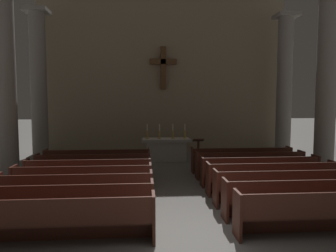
{
  "coord_description": "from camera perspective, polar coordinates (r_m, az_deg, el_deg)",
  "views": [
    {
      "loc": [
        -1.01,
        -6.01,
        2.74
      ],
      "look_at": [
        0.0,
        7.06,
        1.66
      ],
      "focal_mm": 34.02,
      "sensor_mm": 36.0,
      "label": 1
    }
  ],
  "objects": [
    {
      "name": "lectern",
      "position": [
        13.34,
        5.44,
        -4.78
      ],
      "size": [
        0.44,
        0.36,
        1.15
      ],
      "color": "#4C2319",
      "rests_on": "ground"
    },
    {
      "name": "candlestick_inner_left",
      "position": [
        14.27,
        -1.54,
        -1.43
      ],
      "size": [
        0.16,
        0.16,
        0.66
      ],
      "color": "#B79338",
      "rests_on": "altar"
    },
    {
      "name": "apse_with_cross",
      "position": [
        16.6,
        -0.93,
        8.89
      ],
      "size": [
        12.52,
        0.51,
        7.9
      ],
      "color": "gray",
      "rests_on": "ground"
    },
    {
      "name": "pew_left_row_2",
      "position": [
        7.47,
        -17.71,
        -13.16
      ],
      "size": [
        3.79,
        0.5,
        0.95
      ],
      "color": "#4C2319",
      "rests_on": "ground"
    },
    {
      "name": "pew_right_row_2",
      "position": [
        8.17,
        23.27,
        -11.78
      ],
      "size": [
        3.79,
        0.5,
        0.95
      ],
      "color": "#4C2319",
      "rests_on": "ground"
    },
    {
      "name": "column_left_third",
      "position": [
        15.51,
        -22.13,
        6.38
      ],
      "size": [
        1.06,
        1.06,
        6.75
      ],
      "color": "gray",
      "rests_on": "ground"
    },
    {
      "name": "pew_right_row_6",
      "position": [
        11.57,
        14.44,
        -6.73
      ],
      "size": [
        3.79,
        0.5,
        0.95
      ],
      "color": "#4C2319",
      "rests_on": "ground"
    },
    {
      "name": "pew_right_row_4",
      "position": [
        9.83,
        18.06,
        -8.84
      ],
      "size": [
        3.79,
        0.5,
        0.95
      ],
      "color": "#4C2319",
      "rests_on": "ground"
    },
    {
      "name": "candlestick_outer_right",
      "position": [
        14.37,
        3.04,
        -1.39
      ],
      "size": [
        0.16,
        0.16,
        0.66
      ],
      "color": "#B79338",
      "rests_on": "altar"
    },
    {
      "name": "column_left_second",
      "position": [
        12.22,
        -27.16,
        6.76
      ],
      "size": [
        1.06,
        1.06,
        6.75
      ],
      "color": "gray",
      "rests_on": "ground"
    },
    {
      "name": "pew_right_row_5",
      "position": [
        10.7,
        16.1,
        -7.7
      ],
      "size": [
        3.79,
        0.5,
        0.95
      ],
      "color": "#4C2319",
      "rests_on": "ground"
    },
    {
      "name": "pew_left_row_4",
      "position": [
        9.27,
        -14.97,
        -9.6
      ],
      "size": [
        3.79,
        0.5,
        0.95
      ],
      "color": "#4C2319",
      "rests_on": "ground"
    },
    {
      "name": "pew_left_row_6",
      "position": [
        11.1,
        -13.16,
        -7.2
      ],
      "size": [
        3.79,
        0.5,
        0.95
      ],
      "color": "#4C2319",
      "rests_on": "ground"
    },
    {
      "name": "pew_right_row_7",
      "position": [
        12.46,
        13.02,
        -5.89
      ],
      "size": [
        3.79,
        0.5,
        0.95
      ],
      "color": "#4C2319",
      "rests_on": "ground"
    },
    {
      "name": "ground_plane",
      "position": [
        6.68,
        4.95,
        -19.55
      ],
      "size": [
        80.0,
        80.0,
        0.0
      ],
      "primitive_type": "plane",
      "color": "slate"
    },
    {
      "name": "column_right_second",
      "position": [
        13.12,
        26.49,
        6.61
      ],
      "size": [
        1.06,
        1.06,
        6.75
      ],
      "color": "gray",
      "rests_on": "ground"
    },
    {
      "name": "pew_left_row_1",
      "position": [
        6.6,
        -19.68,
        -15.63
      ],
      "size": [
        3.79,
        0.5,
        0.95
      ],
      "color": "#4C2319",
      "rests_on": "ground"
    },
    {
      "name": "candlestick_outer_left",
      "position": [
        14.25,
        -3.75,
        -1.44
      ],
      "size": [
        0.16,
        0.16,
        0.66
      ],
      "color": "#B79338",
      "rests_on": "altar"
    },
    {
      "name": "altar",
      "position": [
        14.37,
        -0.34,
        -4.14
      ],
      "size": [
        2.2,
        0.9,
        1.01
      ],
      "color": "#A8A399",
      "rests_on": "ground"
    },
    {
      "name": "pew_right_row_1",
      "position": [
        7.38,
        26.81,
        -13.68
      ],
      "size": [
        3.79,
        0.5,
        0.95
      ],
      "color": "#4C2319",
      "rests_on": "ground"
    },
    {
      "name": "column_right_third",
      "position": [
        16.23,
        20.1,
        6.35
      ],
      "size": [
        1.06,
        1.06,
        6.75
      ],
      "color": "gray",
      "rests_on": "ground"
    },
    {
      "name": "pew_right_row_3",
      "position": [
        8.99,
        20.41,
        -10.18
      ],
      "size": [
        3.79,
        0.5,
        0.95
      ],
      "color": "#4C2319",
      "rests_on": "ground"
    },
    {
      "name": "pew_left_row_7",
      "position": [
        12.02,
        -12.47,
        -6.27
      ],
      "size": [
        3.79,
        0.5,
        0.95
      ],
      "color": "#4C2319",
      "rests_on": "ground"
    },
    {
      "name": "pew_left_row_3",
      "position": [
        8.36,
        -16.19,
        -11.19
      ],
      "size": [
        3.79,
        0.5,
        0.95
      ],
      "color": "#4C2319",
      "rests_on": "ground"
    },
    {
      "name": "pew_left_row_5",
      "position": [
        10.18,
        -13.98,
        -8.29
      ],
      "size": [
        3.79,
        0.5,
        0.95
      ],
      "color": "#4C2319",
      "rests_on": "ground"
    },
    {
      "name": "candlestick_inner_right",
      "position": [
        14.31,
        0.86,
        -1.41
      ],
      "size": [
        0.16,
        0.16,
        0.66
      ],
      "color": "#B79338",
      "rests_on": "altar"
    }
  ]
}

